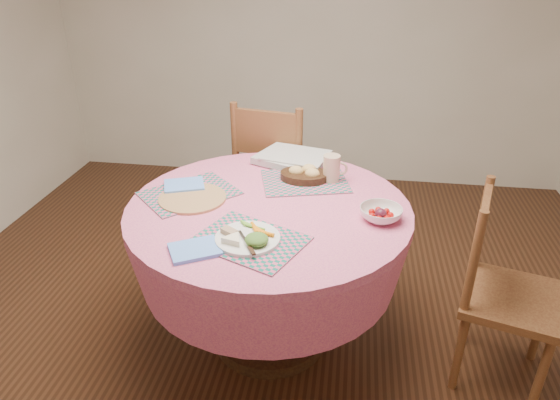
{
  "coord_description": "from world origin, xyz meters",
  "views": [
    {
      "loc": [
        0.33,
        -1.89,
        1.76
      ],
      "look_at": [
        0.05,
        0.0,
        0.78
      ],
      "focal_mm": 32.0,
      "sensor_mm": 36.0,
      "label": 1
    }
  ],
  "objects_px": {
    "dining_table": "(269,243)",
    "chair_back": "(275,176)",
    "bread_bowl": "(305,174)",
    "wicker_trivet": "(192,198)",
    "dinner_plate": "(249,237)",
    "fruit_bowl": "(381,214)",
    "latte_mug": "(332,168)",
    "chair_right": "(501,288)"
  },
  "relations": [
    {
      "from": "bread_bowl",
      "to": "fruit_bowl",
      "type": "relative_size",
      "value": 1.27
    },
    {
      "from": "chair_back",
      "to": "latte_mug",
      "type": "relative_size",
      "value": 7.82
    },
    {
      "from": "dining_table",
      "to": "chair_back",
      "type": "distance_m",
      "value": 0.83
    },
    {
      "from": "dinner_plate",
      "to": "latte_mug",
      "type": "relative_size",
      "value": 1.97
    },
    {
      "from": "wicker_trivet",
      "to": "dinner_plate",
      "type": "bearing_deg",
      "value": -44.18
    },
    {
      "from": "bread_bowl",
      "to": "latte_mug",
      "type": "height_order",
      "value": "latte_mug"
    },
    {
      "from": "wicker_trivet",
      "to": "latte_mug",
      "type": "relative_size",
      "value": 2.37
    },
    {
      "from": "dining_table",
      "to": "chair_back",
      "type": "bearing_deg",
      "value": 97.31
    },
    {
      "from": "chair_right",
      "to": "bread_bowl",
      "type": "relative_size",
      "value": 3.87
    },
    {
      "from": "chair_right",
      "to": "fruit_bowl",
      "type": "xyz_separation_m",
      "value": [
        -0.53,
        0.0,
        0.31
      ]
    },
    {
      "from": "chair_back",
      "to": "latte_mug",
      "type": "bearing_deg",
      "value": 133.81
    },
    {
      "from": "wicker_trivet",
      "to": "dinner_plate",
      "type": "height_order",
      "value": "dinner_plate"
    },
    {
      "from": "dinner_plate",
      "to": "fruit_bowl",
      "type": "bearing_deg",
      "value": 26.86
    },
    {
      "from": "dining_table",
      "to": "chair_back",
      "type": "relative_size",
      "value": 1.25
    },
    {
      "from": "chair_back",
      "to": "latte_mug",
      "type": "xyz_separation_m",
      "value": [
        0.36,
        -0.53,
        0.3
      ]
    },
    {
      "from": "latte_mug",
      "to": "bread_bowl",
      "type": "bearing_deg",
      "value": -177.52
    },
    {
      "from": "chair_back",
      "to": "dinner_plate",
      "type": "distance_m",
      "value": 1.16
    },
    {
      "from": "chair_right",
      "to": "fruit_bowl",
      "type": "bearing_deg",
      "value": 105.61
    },
    {
      "from": "dining_table",
      "to": "bread_bowl",
      "type": "relative_size",
      "value": 5.39
    },
    {
      "from": "chair_back",
      "to": "fruit_bowl",
      "type": "distance_m",
      "value": 1.08
    },
    {
      "from": "chair_back",
      "to": "wicker_trivet",
      "type": "relative_size",
      "value": 3.3
    },
    {
      "from": "latte_mug",
      "to": "chair_back",
      "type": "bearing_deg",
      "value": 124.17
    },
    {
      "from": "latte_mug",
      "to": "fruit_bowl",
      "type": "xyz_separation_m",
      "value": [
        0.22,
        -0.34,
        -0.04
      ]
    },
    {
      "from": "chair_back",
      "to": "wicker_trivet",
      "type": "xyz_separation_m",
      "value": [
        -0.24,
        -0.81,
        0.24
      ]
    },
    {
      "from": "dining_table",
      "to": "latte_mug",
      "type": "relative_size",
      "value": 9.78
    },
    {
      "from": "dining_table",
      "to": "chair_right",
      "type": "xyz_separation_m",
      "value": [
        1.01,
        -0.06,
        -0.09
      ]
    },
    {
      "from": "dinner_plate",
      "to": "latte_mug",
      "type": "height_order",
      "value": "latte_mug"
    },
    {
      "from": "chair_right",
      "to": "dinner_plate",
      "type": "relative_size",
      "value": 3.56
    },
    {
      "from": "chair_right",
      "to": "dinner_plate",
      "type": "xyz_separation_m",
      "value": [
        -1.03,
        -0.25,
        0.31
      ]
    },
    {
      "from": "wicker_trivet",
      "to": "fruit_bowl",
      "type": "height_order",
      "value": "fruit_bowl"
    },
    {
      "from": "chair_right",
      "to": "chair_back",
      "type": "distance_m",
      "value": 1.42
    },
    {
      "from": "bread_bowl",
      "to": "wicker_trivet",
      "type": "bearing_deg",
      "value": -149.82
    },
    {
      "from": "chair_right",
      "to": "latte_mug",
      "type": "relative_size",
      "value": 7.01
    },
    {
      "from": "chair_right",
      "to": "fruit_bowl",
      "type": "relative_size",
      "value": 4.89
    },
    {
      "from": "dining_table",
      "to": "dinner_plate",
      "type": "xyz_separation_m",
      "value": [
        -0.02,
        -0.31,
        0.22
      ]
    },
    {
      "from": "fruit_bowl",
      "to": "chair_right",
      "type": "bearing_deg",
      "value": -0.52
    },
    {
      "from": "dinner_plate",
      "to": "latte_mug",
      "type": "xyz_separation_m",
      "value": [
        0.28,
        0.59,
        0.05
      ]
    },
    {
      "from": "fruit_bowl",
      "to": "latte_mug",
      "type": "bearing_deg",
      "value": 122.89
    },
    {
      "from": "chair_back",
      "to": "dinner_plate",
      "type": "xyz_separation_m",
      "value": [
        0.08,
        -1.13,
        0.26
      ]
    },
    {
      "from": "bread_bowl",
      "to": "dining_table",
      "type": "bearing_deg",
      "value": -114.4
    },
    {
      "from": "chair_right",
      "to": "chair_back",
      "type": "relative_size",
      "value": 0.9
    },
    {
      "from": "wicker_trivet",
      "to": "fruit_bowl",
      "type": "xyz_separation_m",
      "value": [
        0.82,
        -0.06,
        0.02
      ]
    }
  ]
}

